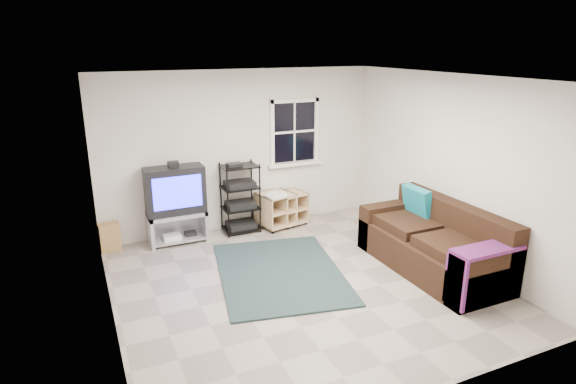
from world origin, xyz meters
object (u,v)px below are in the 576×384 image
av_rack (240,202)px  side_table_right (274,207)px  tv_unit (176,198)px  side_table_left (289,207)px  sofa (435,245)px

av_rack → side_table_right: bearing=-3.0°
tv_unit → side_table_left: bearing=0.8°
av_rack → sofa: (1.94, -2.42, -0.15)m
side_table_right → tv_unit: bearing=179.4°
tv_unit → side_table_left: 1.97m
av_rack → sofa: bearing=-51.2°
tv_unit → av_rack: (1.04, 0.01, -0.21)m
tv_unit → sofa: bearing=-38.9°
tv_unit → sofa: (2.99, -2.41, -0.36)m
tv_unit → sofa: size_ratio=0.59×
av_rack → sofa: 3.11m
side_table_left → sofa: sofa is taller
av_rack → side_table_left: av_rack is taller
side_table_right → av_rack: bearing=177.0°
sofa → side_table_left: bearing=113.7°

